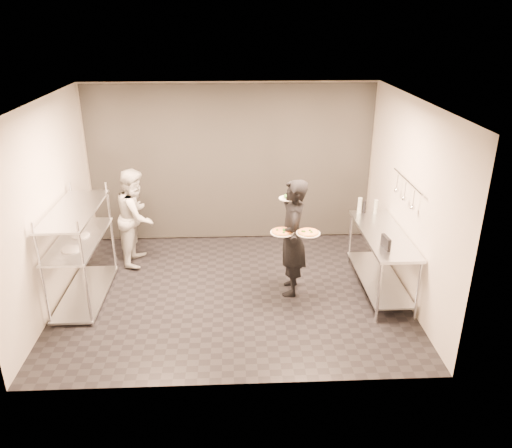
{
  "coord_description": "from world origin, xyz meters",
  "views": [
    {
      "loc": [
        0.04,
        -6.45,
        3.85
      ],
      "look_at": [
        0.34,
        -0.01,
        1.1
      ],
      "focal_mm": 35.0,
      "sensor_mm": 36.0,
      "label": 1
    }
  ],
  "objects_px": {
    "pizza_plate_near": "(282,232)",
    "bottle_clear": "(376,206)",
    "bottle_green": "(360,205)",
    "pass_rack": "(80,249)",
    "salad_plate": "(288,197)",
    "pos_monitor": "(386,242)",
    "waiter": "(292,238)",
    "chef": "(136,217)",
    "bottle_dark": "(364,207)",
    "pizza_plate_far": "(308,232)",
    "prep_counter": "(382,251)"
  },
  "relations": [
    {
      "from": "bottle_clear",
      "to": "salad_plate",
      "type": "bearing_deg",
      "value": -159.19
    },
    {
      "from": "salad_plate",
      "to": "pos_monitor",
      "type": "relative_size",
      "value": 1.1
    },
    {
      "from": "bottle_clear",
      "to": "pass_rack",
      "type": "bearing_deg",
      "value": -169.72
    },
    {
      "from": "chef",
      "to": "bottle_dark",
      "type": "height_order",
      "value": "chef"
    },
    {
      "from": "chef",
      "to": "salad_plate",
      "type": "relative_size",
      "value": 6.17
    },
    {
      "from": "waiter",
      "to": "salad_plate",
      "type": "xyz_separation_m",
      "value": [
        -0.05,
        0.25,
        0.53
      ]
    },
    {
      "from": "pizza_plate_near",
      "to": "bottle_green",
      "type": "xyz_separation_m",
      "value": [
        1.32,
        0.99,
        -0.01
      ]
    },
    {
      "from": "pass_rack",
      "to": "bottle_green",
      "type": "relative_size",
      "value": 6.54
    },
    {
      "from": "chef",
      "to": "bottle_clear",
      "type": "distance_m",
      "value": 3.84
    },
    {
      "from": "pizza_plate_near",
      "to": "waiter",
      "type": "bearing_deg",
      "value": 47.95
    },
    {
      "from": "prep_counter",
      "to": "pizza_plate_near",
      "type": "distance_m",
      "value": 1.56
    },
    {
      "from": "bottle_clear",
      "to": "bottle_dark",
      "type": "xyz_separation_m",
      "value": [
        -0.18,
        0.0,
        -0.01
      ]
    },
    {
      "from": "bottle_dark",
      "to": "pass_rack",
      "type": "bearing_deg",
      "value": -169.28
    },
    {
      "from": "pizza_plate_near",
      "to": "bottle_clear",
      "type": "bearing_deg",
      "value": 32.08
    },
    {
      "from": "pos_monitor",
      "to": "bottle_dark",
      "type": "relative_size",
      "value": 1.22
    },
    {
      "from": "prep_counter",
      "to": "chef",
      "type": "bearing_deg",
      "value": 163.57
    },
    {
      "from": "prep_counter",
      "to": "salad_plate",
      "type": "distance_m",
      "value": 1.59
    },
    {
      "from": "pos_monitor",
      "to": "pass_rack",
      "type": "bearing_deg",
      "value": 166.69
    },
    {
      "from": "waiter",
      "to": "salad_plate",
      "type": "distance_m",
      "value": 0.59
    },
    {
      "from": "waiter",
      "to": "bottle_dark",
      "type": "xyz_separation_m",
      "value": [
        1.23,
        0.81,
        0.15
      ]
    },
    {
      "from": "pass_rack",
      "to": "pizza_plate_far",
      "type": "distance_m",
      "value": 3.22
    },
    {
      "from": "pass_rack",
      "to": "pos_monitor",
      "type": "relative_size",
      "value": 6.83
    },
    {
      "from": "chef",
      "to": "pos_monitor",
      "type": "relative_size",
      "value": 6.81
    },
    {
      "from": "waiter",
      "to": "pos_monitor",
      "type": "distance_m",
      "value": 1.3
    },
    {
      "from": "prep_counter",
      "to": "pizza_plate_far",
      "type": "relative_size",
      "value": 5.41
    },
    {
      "from": "salad_plate",
      "to": "pizza_plate_far",
      "type": "bearing_deg",
      "value": -63.74
    },
    {
      "from": "salad_plate",
      "to": "bottle_dark",
      "type": "relative_size",
      "value": 1.34
    },
    {
      "from": "waiter",
      "to": "chef",
      "type": "distance_m",
      "value": 2.65
    },
    {
      "from": "bottle_green",
      "to": "bottle_clear",
      "type": "bearing_deg",
      "value": 0.0
    },
    {
      "from": "pizza_plate_near",
      "to": "bottle_clear",
      "type": "xyz_separation_m",
      "value": [
        1.58,
        0.99,
        -0.03
      ]
    },
    {
      "from": "pizza_plate_near",
      "to": "pos_monitor",
      "type": "height_order",
      "value": "pizza_plate_near"
    },
    {
      "from": "waiter",
      "to": "bottle_clear",
      "type": "height_order",
      "value": "waiter"
    },
    {
      "from": "pizza_plate_far",
      "to": "salad_plate",
      "type": "bearing_deg",
      "value": 116.26
    },
    {
      "from": "waiter",
      "to": "bottle_clear",
      "type": "xyz_separation_m",
      "value": [
        1.41,
        0.81,
        0.16
      ]
    },
    {
      "from": "waiter",
      "to": "pizza_plate_far",
      "type": "distance_m",
      "value": 0.35
    },
    {
      "from": "chef",
      "to": "pizza_plate_near",
      "type": "xyz_separation_m",
      "value": [
        2.25,
        -1.29,
        0.26
      ]
    },
    {
      "from": "pass_rack",
      "to": "pizza_plate_far",
      "type": "height_order",
      "value": "pass_rack"
    },
    {
      "from": "bottle_green",
      "to": "pos_monitor",
      "type": "bearing_deg",
      "value": -88.07
    },
    {
      "from": "pass_rack",
      "to": "salad_plate",
      "type": "height_order",
      "value": "pass_rack"
    },
    {
      "from": "pizza_plate_far",
      "to": "bottle_clear",
      "type": "bearing_deg",
      "value": 40.3
    },
    {
      "from": "pizza_plate_near",
      "to": "bottle_clear",
      "type": "distance_m",
      "value": 1.86
    },
    {
      "from": "pizza_plate_near",
      "to": "bottle_green",
      "type": "height_order",
      "value": "bottle_green"
    },
    {
      "from": "pass_rack",
      "to": "bottle_dark",
      "type": "xyz_separation_m",
      "value": [
        4.24,
        0.8,
        0.25
      ]
    },
    {
      "from": "pizza_plate_far",
      "to": "bottle_green",
      "type": "height_order",
      "value": "bottle_green"
    },
    {
      "from": "bottle_dark",
      "to": "bottle_clear",
      "type": "bearing_deg",
      "value": 0.0
    },
    {
      "from": "chef",
      "to": "bottle_green",
      "type": "xyz_separation_m",
      "value": [
        3.57,
        -0.3,
        0.25
      ]
    },
    {
      "from": "bottle_green",
      "to": "bottle_clear",
      "type": "relative_size",
      "value": 1.17
    },
    {
      "from": "pass_rack",
      "to": "prep_counter",
      "type": "relative_size",
      "value": 0.89
    },
    {
      "from": "waiter",
      "to": "pass_rack",
      "type": "bearing_deg",
      "value": -83.79
    },
    {
      "from": "bottle_green",
      "to": "bottle_clear",
      "type": "xyz_separation_m",
      "value": [
        0.26,
        0.0,
        -0.02
      ]
    }
  ]
}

